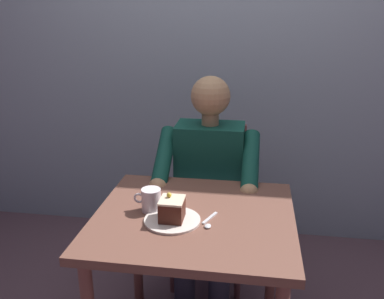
{
  "coord_description": "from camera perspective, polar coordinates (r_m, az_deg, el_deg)",
  "views": [
    {
      "loc": [
        -0.22,
        1.53,
        1.53
      ],
      "look_at": [
        0.02,
        -0.1,
        0.97
      ],
      "focal_mm": 39.05,
      "sensor_mm": 36.0,
      "label": 1
    }
  ],
  "objects": [
    {
      "name": "chair",
      "position": [
        2.45,
        2.59,
        -6.3
      ],
      "size": [
        0.42,
        0.42,
        0.89
      ],
      "color": "brown",
      "rests_on": "ground"
    },
    {
      "name": "coffee_cup",
      "position": [
        1.76,
        -5.64,
        -6.82
      ],
      "size": [
        0.12,
        0.08,
        0.1
      ],
      "color": "white",
      "rests_on": "dining_table"
    },
    {
      "name": "cake_slice",
      "position": [
        1.67,
        -2.75,
        -8.12
      ],
      "size": [
        0.09,
        0.11,
        0.11
      ],
      "color": "#4A2117",
      "rests_on": "dessert_plate"
    },
    {
      "name": "seated_person",
      "position": [
        2.23,
        2.16,
        -5.03
      ],
      "size": [
        0.53,
        0.58,
        1.2
      ],
      "color": "#10463A",
      "rests_on": "ground"
    },
    {
      "name": "dessert_plate",
      "position": [
        1.69,
        -2.72,
        -9.61
      ],
      "size": [
        0.23,
        0.23,
        0.01
      ],
      "primitive_type": "cylinder",
      "color": "silver",
      "rests_on": "dining_table"
    },
    {
      "name": "dining_table",
      "position": [
        1.79,
        0.26,
        -11.75
      ],
      "size": [
        0.82,
        0.76,
        0.72
      ],
      "color": "brown",
      "rests_on": "ground"
    },
    {
      "name": "dessert_spoon",
      "position": [
        1.68,
        2.3,
        -9.9
      ],
      "size": [
        0.05,
        0.14,
        0.01
      ],
      "color": "silver",
      "rests_on": "dining_table"
    },
    {
      "name": "cafe_rear_panel",
      "position": [
        2.76,
        4.23,
        18.25
      ],
      "size": [
        6.4,
        0.12,
        3.0
      ],
      "primitive_type": "cube",
      "color": "#91A4B2",
      "rests_on": "ground"
    }
  ]
}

